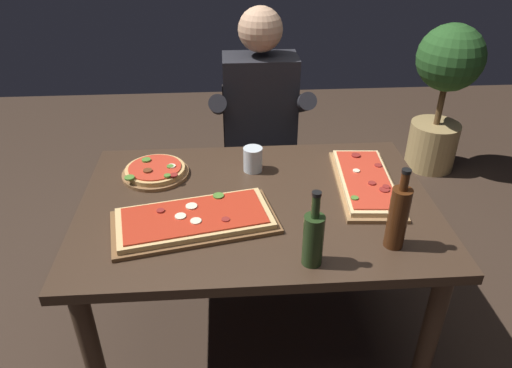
% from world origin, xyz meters
% --- Properties ---
extents(ground_plane, '(6.40, 6.40, 0.00)m').
position_xyz_m(ground_plane, '(0.00, 0.00, 0.00)').
color(ground_plane, '#38281E').
extents(dining_table, '(1.40, 0.96, 0.74)m').
position_xyz_m(dining_table, '(0.00, 0.00, 0.64)').
color(dining_table, '#3D2B1E').
rests_on(dining_table, ground_plane).
extents(pizza_rectangular_front, '(0.64, 0.40, 0.05)m').
position_xyz_m(pizza_rectangular_front, '(-0.24, -0.14, 0.76)').
color(pizza_rectangular_front, brown).
rests_on(pizza_rectangular_front, dining_table).
extents(pizza_rectangular_left, '(0.27, 0.56, 0.05)m').
position_xyz_m(pizza_rectangular_left, '(0.46, 0.09, 0.76)').
color(pizza_rectangular_left, olive).
rests_on(pizza_rectangular_left, dining_table).
extents(pizza_round_far, '(0.29, 0.29, 0.05)m').
position_xyz_m(pizza_round_far, '(-0.42, 0.23, 0.76)').
color(pizza_round_far, brown).
rests_on(pizza_round_far, dining_table).
extents(wine_bottle_dark, '(0.07, 0.07, 0.30)m').
position_xyz_m(wine_bottle_dark, '(0.45, -0.31, 0.86)').
color(wine_bottle_dark, '#47230F').
rests_on(wine_bottle_dark, dining_table).
extents(oil_bottle_amber, '(0.07, 0.07, 0.28)m').
position_xyz_m(oil_bottle_amber, '(0.16, -0.38, 0.84)').
color(oil_bottle_amber, '#233819').
rests_on(oil_bottle_amber, dining_table).
extents(tumbler_near_camera, '(0.08, 0.08, 0.11)m').
position_xyz_m(tumbler_near_camera, '(0.00, 0.25, 0.79)').
color(tumbler_near_camera, silver).
rests_on(tumbler_near_camera, dining_table).
extents(diner_chair, '(0.44, 0.44, 0.87)m').
position_xyz_m(diner_chair, '(0.07, 0.86, 0.49)').
color(diner_chair, black).
rests_on(diner_chair, ground_plane).
extents(seated_diner, '(0.53, 0.41, 1.33)m').
position_xyz_m(seated_diner, '(0.07, 0.74, 0.74)').
color(seated_diner, '#23232D').
rests_on(seated_diner, ground_plane).
extents(potted_plant_corner, '(0.45, 0.45, 1.06)m').
position_xyz_m(potted_plant_corner, '(1.41, 1.51, 0.62)').
color(potted_plant_corner, tan).
rests_on(potted_plant_corner, ground_plane).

